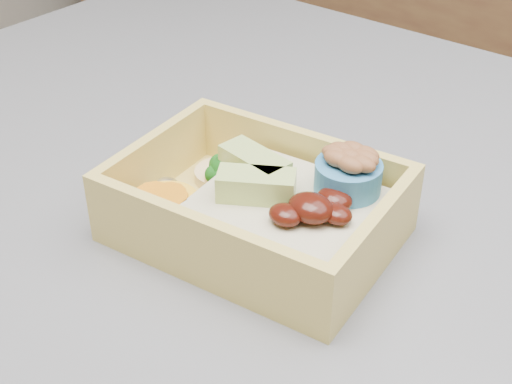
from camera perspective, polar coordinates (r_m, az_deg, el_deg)
The scene contains 1 object.
bento_box at distance 0.45m, azimuth 0.77°, elevation -1.25°, with size 0.18×0.14×0.06m.
Camera 1 is at (0.05, -0.35, 1.20)m, focal length 50.00 mm.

